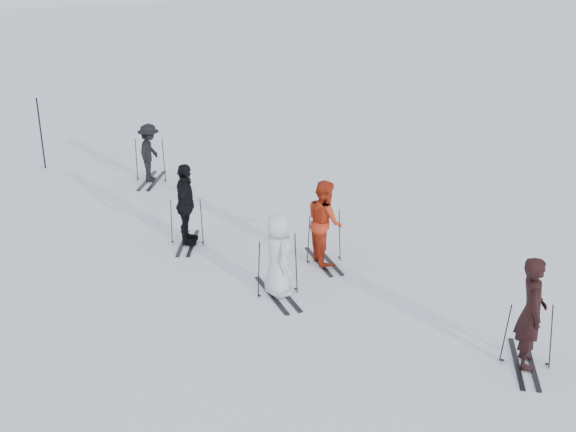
# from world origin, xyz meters

# --- Properties ---
(ground) EXTENTS (120.00, 120.00, 0.00)m
(ground) POSITION_xyz_m (0.00, 0.00, 0.00)
(ground) COLOR silver
(ground) RESTS_ON ground
(skier_near_dark) EXTENTS (0.76, 0.84, 1.93)m
(skier_near_dark) POSITION_xyz_m (2.00, -4.39, 0.96)
(skier_near_dark) COLOR black
(skier_near_dark) RESTS_ON ground
(skier_red) EXTENTS (0.76, 0.94, 1.83)m
(skier_red) POSITION_xyz_m (0.65, 0.53, 0.92)
(skier_red) COLOR #B12D14
(skier_red) RESTS_ON ground
(skier_grey) EXTENTS (0.54, 0.83, 1.68)m
(skier_grey) POSITION_xyz_m (-0.85, -0.49, 0.84)
(skier_grey) COLOR silver
(skier_grey) RESTS_ON ground
(skier_uphill_left) EXTENTS (0.88, 1.20, 1.89)m
(skier_uphill_left) POSITION_xyz_m (-1.83, 2.63, 0.94)
(skier_uphill_left) COLOR black
(skier_uphill_left) RESTS_ON ground
(skier_uphill_far) EXTENTS (1.06, 1.23, 1.66)m
(skier_uphill_far) POSITION_xyz_m (-1.59, 7.34, 0.83)
(skier_uphill_far) COLOR black
(skier_uphill_far) RESTS_ON ground
(skis_near_dark) EXTENTS (1.82, 1.58, 1.17)m
(skis_near_dark) POSITION_xyz_m (2.00, -4.39, 0.59)
(skis_near_dark) COLOR black
(skis_near_dark) RESTS_ON ground
(skis_red) EXTENTS (1.67, 0.98, 1.17)m
(skis_red) POSITION_xyz_m (0.65, 0.53, 0.59)
(skis_red) COLOR black
(skis_red) RESTS_ON ground
(skis_grey) EXTENTS (1.77, 0.95, 1.28)m
(skis_grey) POSITION_xyz_m (-0.85, -0.49, 0.64)
(skis_grey) COLOR black
(skis_grey) RESTS_ON ground
(skis_uphill_left) EXTENTS (1.75, 1.39, 1.13)m
(skis_uphill_left) POSITION_xyz_m (-1.83, 2.63, 0.57)
(skis_uphill_left) COLOR black
(skis_uphill_left) RESTS_ON ground
(skis_uphill_far) EXTENTS (2.03, 1.70, 1.31)m
(skis_uphill_far) POSITION_xyz_m (-1.59, 7.34, 0.65)
(skis_uphill_far) COLOR black
(skis_uphill_far) RESTS_ON ground
(piste_marker) EXTENTS (0.06, 0.06, 2.16)m
(piste_marker) POSITION_xyz_m (-4.29, 9.80, 1.08)
(piste_marker) COLOR black
(piste_marker) RESTS_ON ground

